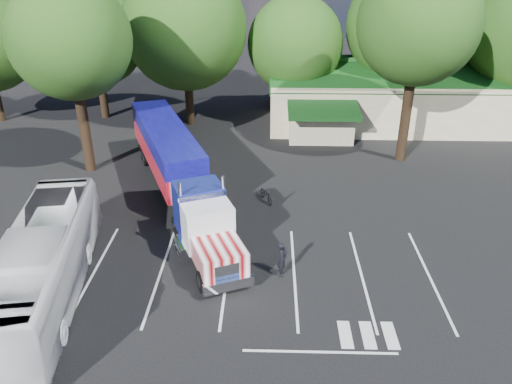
{
  "coord_description": "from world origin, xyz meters",
  "views": [
    {
      "loc": [
        1.94,
        -25.53,
        14.1
      ],
      "look_at": [
        1.24,
        -1.21,
        2.0
      ],
      "focal_mm": 35.0,
      "sensor_mm": 36.0,
      "label": 1
    }
  ],
  "objects_px": {
    "semi_truck": "(175,163)",
    "bicycle": "(267,194)",
    "silver_sedan": "(339,124)",
    "tour_bus": "(43,264)",
    "woman": "(282,259)"
  },
  "relations": [
    {
      "from": "bicycle",
      "to": "silver_sedan",
      "type": "bearing_deg",
      "value": 41.3
    },
    {
      "from": "woman",
      "to": "bicycle",
      "type": "height_order",
      "value": "woman"
    },
    {
      "from": "semi_truck",
      "to": "silver_sedan",
      "type": "height_order",
      "value": "semi_truck"
    },
    {
      "from": "semi_truck",
      "to": "woman",
      "type": "bearing_deg",
      "value": -73.71
    },
    {
      "from": "semi_truck",
      "to": "bicycle",
      "type": "distance_m",
      "value": 5.84
    },
    {
      "from": "bicycle",
      "to": "semi_truck",
      "type": "bearing_deg",
      "value": 153.31
    },
    {
      "from": "woman",
      "to": "tour_bus",
      "type": "bearing_deg",
      "value": 102.16
    },
    {
      "from": "silver_sedan",
      "to": "tour_bus",
      "type": "bearing_deg",
      "value": 160.76
    },
    {
      "from": "semi_truck",
      "to": "woman",
      "type": "distance_m",
      "value": 10.28
    },
    {
      "from": "woman",
      "to": "silver_sedan",
      "type": "height_order",
      "value": "woman"
    },
    {
      "from": "woman",
      "to": "silver_sedan",
      "type": "relative_size",
      "value": 0.38
    },
    {
      "from": "semi_truck",
      "to": "silver_sedan",
      "type": "bearing_deg",
      "value": 24.36
    },
    {
      "from": "semi_truck",
      "to": "bicycle",
      "type": "xyz_separation_m",
      "value": [
        5.54,
        -0.32,
        -1.82
      ]
    },
    {
      "from": "bicycle",
      "to": "silver_sedan",
      "type": "height_order",
      "value": "silver_sedan"
    },
    {
      "from": "woman",
      "to": "semi_truck",
      "type": "bearing_deg",
      "value": 40.7
    }
  ]
}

